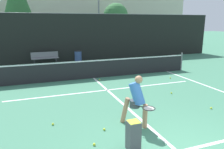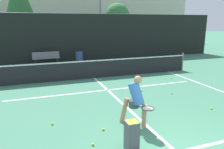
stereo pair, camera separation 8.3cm
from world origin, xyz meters
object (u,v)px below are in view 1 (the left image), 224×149
at_px(player_practicing, 136,99).
at_px(courtside_bench, 45,58).
at_px(ball_hopper, 133,135).
at_px(parked_car, 100,47).
at_px(trash_bin, 78,57).

relative_size(player_practicing, courtside_bench, 0.81).
xyz_separation_m(ball_hopper, parked_car, (3.92, 15.16, 0.21)).
height_order(ball_hopper, parked_car, parked_car).
bearing_deg(player_practicing, trash_bin, 138.23).
height_order(ball_hopper, trash_bin, trash_bin).
xyz_separation_m(trash_bin, parked_car, (2.88, 3.94, 0.14)).
bearing_deg(ball_hopper, player_practicing, 60.83).
height_order(player_practicing, ball_hopper, player_practicing).
bearing_deg(parked_car, courtside_bench, -143.71).
height_order(player_practicing, courtside_bench, player_practicing).
xyz_separation_m(player_practicing, ball_hopper, (-0.60, -1.07, -0.43)).
distance_m(player_practicing, courtside_bench, 10.48).
height_order(courtside_bench, parked_car, parked_car).
distance_m(ball_hopper, trash_bin, 11.27).
bearing_deg(player_practicing, ball_hopper, -68.44).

